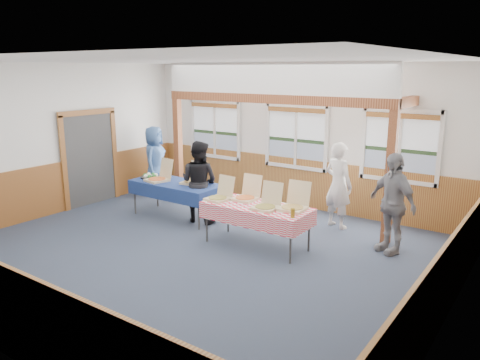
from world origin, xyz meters
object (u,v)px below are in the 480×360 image
object	(u,v)px
table_left	(176,185)
table_right	(257,208)
woman_black	(199,182)
woman_white	(338,185)
person_grey	(392,203)
man_blue	(155,160)

from	to	relation	value
table_left	table_right	world-z (taller)	same
table_right	woman_black	xyz separation A→B (m)	(-1.74, 0.52, 0.13)
table_left	table_right	size ratio (longest dim) A/B	1.07
table_left	woman_black	bearing A→B (deg)	1.97
woman_white	person_grey	xyz separation A→B (m)	(1.27, -0.69, 0.01)
table_right	woman_white	size ratio (longest dim) A/B	1.13
woman_white	person_grey	world-z (taller)	person_grey
woman_white	man_blue	size ratio (longest dim) A/B	1.00
woman_black	person_grey	xyz separation A→B (m)	(3.74, 0.59, 0.03)
woman_white	person_grey	distance (m)	1.45
table_left	person_grey	xyz separation A→B (m)	(4.30, 0.68, 0.16)
woman_white	man_blue	bearing A→B (deg)	19.78
person_grey	woman_black	bearing A→B (deg)	-141.26
table_right	person_grey	world-z (taller)	person_grey
woman_black	table_right	bearing A→B (deg)	156.76
woman_black	person_grey	size ratio (longest dim) A/B	0.97
woman_white	woman_black	world-z (taller)	woman_white
table_right	man_blue	xyz separation A→B (m)	(-4.07, 1.57, 0.15)
table_left	man_blue	distance (m)	2.10
man_blue	woman_white	bearing A→B (deg)	-111.75
woman_black	man_blue	size ratio (longest dim) A/B	0.98
table_right	woman_white	bearing A→B (deg)	69.84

